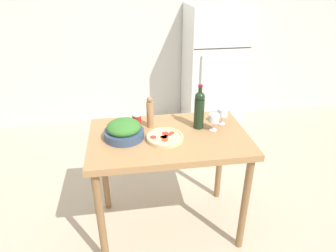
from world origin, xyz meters
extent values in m
plane|color=#BCAD93|center=(0.00, 0.00, 0.00)|extent=(14.00, 14.00, 0.00)
cube|color=silver|center=(0.00, 2.21, 1.30)|extent=(6.40, 0.06, 2.60)
cube|color=silver|center=(0.88, 1.82, 0.82)|extent=(0.71, 0.68, 1.64)
cube|color=black|center=(0.88, 1.48, 1.18)|extent=(0.70, 0.01, 0.01)
cylinder|color=#B2B2B7|center=(0.63, 1.47, 0.74)|extent=(0.02, 0.02, 0.74)
cube|color=#A87A4C|center=(0.00, 0.00, 0.88)|extent=(1.18, 0.73, 0.05)
cylinder|color=olive|center=(-0.53, -0.31, 0.43)|extent=(0.06, 0.06, 0.85)
cylinder|color=olive|center=(0.53, -0.31, 0.43)|extent=(0.06, 0.06, 0.85)
cylinder|color=olive|center=(-0.53, 0.31, 0.43)|extent=(0.06, 0.06, 0.85)
cylinder|color=olive|center=(0.53, 0.31, 0.43)|extent=(0.06, 0.06, 0.85)
cylinder|color=black|center=(0.25, 0.09, 1.02)|extent=(0.08, 0.08, 0.24)
sphere|color=black|center=(0.25, 0.09, 1.16)|extent=(0.08, 0.08, 0.08)
cylinder|color=black|center=(0.25, 0.09, 1.20)|extent=(0.03, 0.03, 0.08)
cylinder|color=maroon|center=(0.25, 0.09, 1.25)|extent=(0.03, 0.03, 0.02)
cylinder|color=silver|center=(0.35, 0.03, 0.90)|extent=(0.06, 0.06, 0.00)
cylinder|color=silver|center=(0.35, 0.03, 0.94)|extent=(0.01, 0.01, 0.07)
cylinder|color=white|center=(0.35, 0.03, 1.01)|extent=(0.08, 0.08, 0.06)
cylinder|color=maroon|center=(0.35, 0.03, 0.99)|extent=(0.07, 0.07, 0.03)
cylinder|color=silver|center=(0.45, 0.12, 0.90)|extent=(0.06, 0.06, 0.00)
cylinder|color=silver|center=(0.45, 0.12, 0.94)|extent=(0.01, 0.01, 0.07)
cylinder|color=white|center=(0.45, 0.12, 1.01)|extent=(0.08, 0.08, 0.06)
cylinder|color=maroon|center=(0.45, 0.12, 0.98)|extent=(0.07, 0.07, 0.01)
cylinder|color=#AD7F51|center=(-0.12, 0.16, 1.01)|extent=(0.05, 0.05, 0.21)
sphere|color=#936C45|center=(-0.12, 0.16, 1.13)|extent=(0.05, 0.05, 0.05)
cylinder|color=#384C6B|center=(-0.33, 0.01, 0.93)|extent=(0.29, 0.29, 0.06)
ellipsoid|color=#38752D|center=(-0.33, 0.01, 0.99)|extent=(0.25, 0.25, 0.10)
cylinder|color=#DBC189|center=(-0.04, -0.05, 0.91)|extent=(0.27, 0.27, 0.02)
torus|color=#DBC189|center=(-0.04, -0.05, 0.93)|extent=(0.27, 0.27, 0.02)
cylinder|color=red|center=(-0.05, -0.06, 0.93)|extent=(0.03, 0.03, 0.01)
cylinder|color=red|center=(0.00, -0.03, 0.93)|extent=(0.03, 0.03, 0.01)
cylinder|color=#CE451D|center=(-0.04, -0.10, 0.93)|extent=(0.05, 0.05, 0.01)
cylinder|color=red|center=(-0.12, -0.05, 0.93)|extent=(0.04, 0.04, 0.01)
cylinder|color=#E4431B|center=(-0.04, -0.06, 0.93)|extent=(0.05, 0.05, 0.01)
cylinder|color=red|center=(-0.04, -0.07, 0.93)|extent=(0.04, 0.04, 0.01)
cylinder|color=red|center=(0.02, -0.01, 0.93)|extent=(0.04, 0.04, 0.01)
cylinder|color=red|center=(-0.03, -0.01, 0.93)|extent=(0.05, 0.05, 0.01)
cylinder|color=#DB421B|center=(-0.05, -0.06, 0.93)|extent=(0.04, 0.04, 0.01)
cylinder|color=red|center=(-0.03, -0.05, 0.93)|extent=(0.03, 0.03, 0.01)
cylinder|color=#B2231E|center=(-0.23, 0.14, 0.96)|extent=(0.07, 0.07, 0.12)
cylinder|color=white|center=(-0.23, 0.14, 1.03)|extent=(0.07, 0.07, 0.01)
camera|label=1|loc=(-0.30, -1.92, 1.99)|focal=32.00mm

